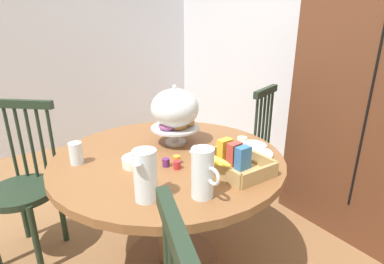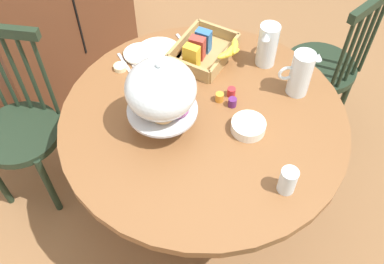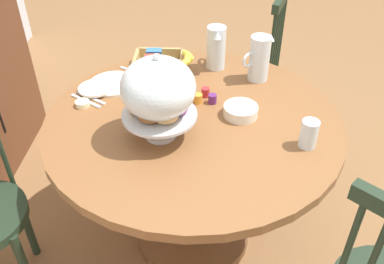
{
  "view_description": "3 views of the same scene",
  "coord_description": "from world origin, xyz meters",
  "px_view_note": "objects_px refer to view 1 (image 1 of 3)",
  "views": [
    {
      "loc": [
        1.3,
        -0.58,
        1.38
      ],
      "look_at": [
        0.03,
        0.28,
        0.84
      ],
      "focal_mm": 27.84,
      "sensor_mm": 36.0,
      "label": 1
    },
    {
      "loc": [
        -1.02,
        -0.4,
        2.09
      ],
      "look_at": [
        -0.07,
        0.13,
        0.74
      ],
      "focal_mm": 40.07,
      "sensor_mm": 36.0,
      "label": 2
    },
    {
      "loc": [
        -1.36,
        0.08,
        1.72
      ],
      "look_at": [
        -0.07,
        0.13,
        0.74
      ],
      "focal_mm": 39.23,
      "sensor_mm": 36.0,
      "label": 3
    }
  ],
  "objects_px": {
    "china_plate_small": "(253,145)",
    "milk_pitcher": "(146,177)",
    "drinking_glass": "(76,153)",
    "butter_dish": "(242,139)",
    "cereal_bowl": "(136,161)",
    "pastry_stand_with_dome": "(175,111)",
    "windsor_chair_near_window": "(25,189)",
    "cereal_basket": "(233,161)",
    "china_plate_large": "(252,153)",
    "windsor_chair_facing_door": "(245,151)",
    "dining_table": "(170,190)",
    "orange_juice_pitcher": "(203,175)"
  },
  "relations": [
    {
      "from": "windsor_chair_near_window",
      "to": "cereal_basket",
      "type": "relative_size",
      "value": 3.09
    },
    {
      "from": "china_plate_small",
      "to": "drinking_glass",
      "type": "relative_size",
      "value": 1.36
    },
    {
      "from": "cereal_basket",
      "to": "drinking_glass",
      "type": "xyz_separation_m",
      "value": [
        -0.49,
        -0.59,
        0.01
      ]
    },
    {
      "from": "china_plate_large",
      "to": "windsor_chair_near_window",
      "type": "bearing_deg",
      "value": -129.69
    },
    {
      "from": "dining_table",
      "to": "milk_pitcher",
      "type": "relative_size",
      "value": 5.78
    },
    {
      "from": "windsor_chair_facing_door",
      "to": "orange_juice_pitcher",
      "type": "bearing_deg",
      "value": -52.58
    },
    {
      "from": "milk_pitcher",
      "to": "butter_dish",
      "type": "height_order",
      "value": "milk_pitcher"
    },
    {
      "from": "cereal_basket",
      "to": "dining_table",
      "type": "bearing_deg",
      "value": -152.54
    },
    {
      "from": "cereal_bowl",
      "to": "dining_table",
      "type": "bearing_deg",
      "value": 96.12
    },
    {
      "from": "cereal_bowl",
      "to": "drinking_glass",
      "type": "distance_m",
      "value": 0.3
    },
    {
      "from": "milk_pitcher",
      "to": "cereal_basket",
      "type": "relative_size",
      "value": 0.66
    },
    {
      "from": "cereal_basket",
      "to": "china_plate_small",
      "type": "distance_m",
      "value": 0.31
    },
    {
      "from": "windsor_chair_near_window",
      "to": "cereal_basket",
      "type": "height_order",
      "value": "windsor_chair_near_window"
    },
    {
      "from": "milk_pitcher",
      "to": "china_plate_small",
      "type": "distance_m",
      "value": 0.74
    },
    {
      "from": "china_plate_small",
      "to": "dining_table",
      "type": "bearing_deg",
      "value": -112.37
    },
    {
      "from": "milk_pitcher",
      "to": "china_plate_large",
      "type": "bearing_deg",
      "value": 97.17
    },
    {
      "from": "drinking_glass",
      "to": "butter_dish",
      "type": "relative_size",
      "value": 1.83
    },
    {
      "from": "pastry_stand_with_dome",
      "to": "drinking_glass",
      "type": "relative_size",
      "value": 3.13
    },
    {
      "from": "butter_dish",
      "to": "cereal_basket",
      "type": "bearing_deg",
      "value": -49.74
    },
    {
      "from": "orange_juice_pitcher",
      "to": "drinking_glass",
      "type": "bearing_deg",
      "value": -150.53
    },
    {
      "from": "windsor_chair_near_window",
      "to": "china_plate_small",
      "type": "height_order",
      "value": "windsor_chair_near_window"
    },
    {
      "from": "drinking_glass",
      "to": "butter_dish",
      "type": "height_order",
      "value": "drinking_glass"
    },
    {
      "from": "cereal_basket",
      "to": "butter_dish",
      "type": "xyz_separation_m",
      "value": [
        -0.26,
        0.3,
        -0.03
      ]
    },
    {
      "from": "milk_pitcher",
      "to": "cereal_bowl",
      "type": "bearing_deg",
      "value": 162.99
    },
    {
      "from": "pastry_stand_with_dome",
      "to": "milk_pitcher",
      "type": "height_order",
      "value": "pastry_stand_with_dome"
    },
    {
      "from": "orange_juice_pitcher",
      "to": "drinking_glass",
      "type": "height_order",
      "value": "orange_juice_pitcher"
    },
    {
      "from": "windsor_chair_facing_door",
      "to": "cereal_basket",
      "type": "relative_size",
      "value": 3.09
    },
    {
      "from": "windsor_chair_near_window",
      "to": "windsor_chair_facing_door",
      "type": "xyz_separation_m",
      "value": [
        0.32,
        1.52,
        0.0
      ]
    },
    {
      "from": "orange_juice_pitcher",
      "to": "windsor_chair_near_window",
      "type": "bearing_deg",
      "value": -151.44
    },
    {
      "from": "china_plate_small",
      "to": "butter_dish",
      "type": "xyz_separation_m",
      "value": [
        -0.12,
        0.03,
        -0.01
      ]
    },
    {
      "from": "dining_table",
      "to": "windsor_chair_near_window",
      "type": "relative_size",
      "value": 1.24
    },
    {
      "from": "windsor_chair_facing_door",
      "to": "orange_juice_pitcher",
      "type": "relative_size",
      "value": 4.74
    },
    {
      "from": "orange_juice_pitcher",
      "to": "china_plate_large",
      "type": "bearing_deg",
      "value": 112.13
    },
    {
      "from": "drinking_glass",
      "to": "butter_dish",
      "type": "distance_m",
      "value": 0.93
    },
    {
      "from": "pastry_stand_with_dome",
      "to": "milk_pitcher",
      "type": "distance_m",
      "value": 0.61
    },
    {
      "from": "pastry_stand_with_dome",
      "to": "drinking_glass",
      "type": "xyz_separation_m",
      "value": [
        -0.04,
        -0.55,
        -0.14
      ]
    },
    {
      "from": "dining_table",
      "to": "windsor_chair_near_window",
      "type": "distance_m",
      "value": 0.91
    },
    {
      "from": "china_plate_large",
      "to": "drinking_glass",
      "type": "xyz_separation_m",
      "value": [
        -0.41,
        -0.8,
        0.05
      ]
    },
    {
      "from": "cereal_bowl",
      "to": "windsor_chair_facing_door",
      "type": "bearing_deg",
      "value": 106.74
    },
    {
      "from": "cereal_basket",
      "to": "drinking_glass",
      "type": "distance_m",
      "value": 0.77
    },
    {
      "from": "drinking_glass",
      "to": "butter_dish",
      "type": "bearing_deg",
      "value": 75.56
    },
    {
      "from": "china_plate_large",
      "to": "china_plate_small",
      "type": "relative_size",
      "value": 1.47
    },
    {
      "from": "windsor_chair_near_window",
      "to": "china_plate_large",
      "type": "relative_size",
      "value": 4.43
    },
    {
      "from": "dining_table",
      "to": "butter_dish",
      "type": "xyz_separation_m",
      "value": [
        0.06,
        0.47,
        0.22
      ]
    },
    {
      "from": "dining_table",
      "to": "windsor_chair_near_window",
      "type": "xyz_separation_m",
      "value": [
        -0.62,
        -0.66,
        -0.08
      ]
    },
    {
      "from": "china_plate_small",
      "to": "milk_pitcher",
      "type": "bearing_deg",
      "value": -78.88
    },
    {
      "from": "windsor_chair_near_window",
      "to": "pastry_stand_with_dome",
      "type": "distance_m",
      "value": 1.04
    },
    {
      "from": "windsor_chair_near_window",
      "to": "butter_dish",
      "type": "distance_m",
      "value": 1.35
    },
    {
      "from": "pastry_stand_with_dome",
      "to": "butter_dish",
      "type": "distance_m",
      "value": 0.44
    },
    {
      "from": "pastry_stand_with_dome",
      "to": "orange_juice_pitcher",
      "type": "height_order",
      "value": "pastry_stand_with_dome"
    }
  ]
}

